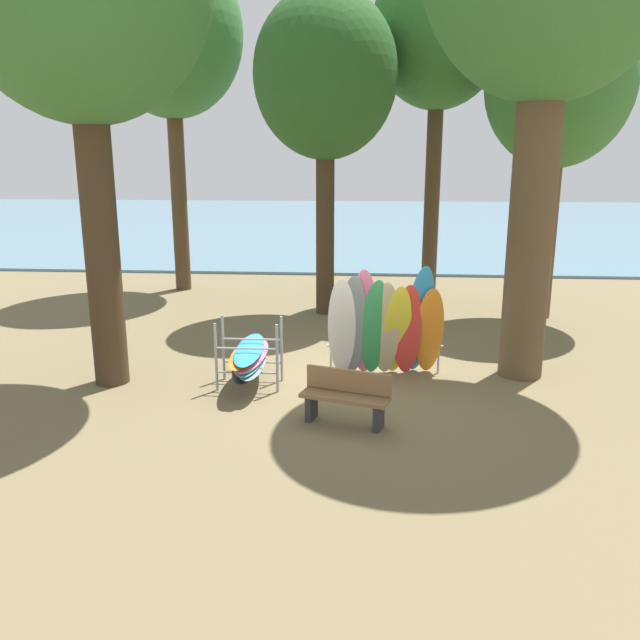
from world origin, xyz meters
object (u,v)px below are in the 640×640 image
object	(u,v)px
tree_far_left_back	(170,34)
tree_deep_back	(325,78)
tree_mid_behind	(559,85)
tree_far_right_back	(439,32)
park_bench	(346,396)
leaning_board_pile	(385,328)
board_storage_rack	(250,357)

from	to	relation	value
tree_far_left_back	tree_deep_back	size ratio (longest dim) A/B	1.23
tree_mid_behind	tree_deep_back	bearing A→B (deg)	179.83
tree_far_right_back	park_bench	size ratio (longest dim) A/B	6.49
tree_mid_behind	leaning_board_pile	distance (m)	8.14
park_bench	tree_mid_behind	bearing A→B (deg)	56.56
tree_mid_behind	park_bench	world-z (taller)	tree_mid_behind
board_storage_rack	tree_mid_behind	bearing A→B (deg)	40.73
tree_far_left_back	leaning_board_pile	distance (m)	11.98
tree_far_right_back	tree_deep_back	world-z (taller)	tree_far_right_back
tree_far_left_back	tree_far_right_back	xyz separation A→B (m)	(7.57, -0.94, -0.19)
tree_mid_behind	tree_far_right_back	distance (m)	3.68
board_storage_rack	park_bench	distance (m)	2.42
tree_far_right_back	tree_deep_back	bearing A→B (deg)	-146.86
tree_deep_back	board_storage_rack	world-z (taller)	tree_deep_back
tree_mid_behind	tree_deep_back	xyz separation A→B (m)	(-5.64, 0.02, 0.22)
tree_far_left_back	park_bench	bearing A→B (deg)	-61.65
tree_mid_behind	board_storage_rack	bearing A→B (deg)	-139.27
leaning_board_pile	park_bench	world-z (taller)	leaning_board_pile
leaning_board_pile	tree_far_right_back	bearing A→B (deg)	78.52
tree_deep_back	park_bench	bearing A→B (deg)	-83.65
tree_deep_back	leaning_board_pile	world-z (taller)	tree_deep_back
tree_far_right_back	leaning_board_pile	size ratio (longest dim) A/B	4.22
tree_mid_behind	leaning_board_pile	bearing A→B (deg)	-129.07
tree_far_right_back	park_bench	bearing A→B (deg)	-102.76
tree_far_right_back	board_storage_rack	distance (m)	10.90
park_bench	tree_deep_back	bearing A→B (deg)	96.35
tree_mid_behind	tree_deep_back	size ratio (longest dim) A/B	0.97
tree_mid_behind	board_storage_rack	xyz separation A→B (m)	(-6.64, -5.72, -5.19)
leaning_board_pile	park_bench	xyz separation A→B (m)	(-0.66, -2.18, -0.55)
board_storage_rack	park_bench	size ratio (longest dim) A/B	1.46
tree_deep_back	park_bench	xyz separation A→B (m)	(0.82, -7.33, -5.51)
tree_deep_back	leaning_board_pile	size ratio (longest dim) A/B	3.61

